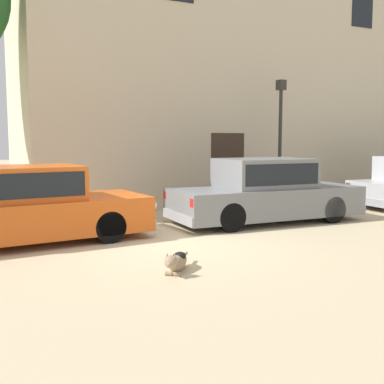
{
  "coord_description": "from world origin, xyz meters",
  "views": [
    {
      "loc": [
        -3.46,
        -8.06,
        1.92
      ],
      "look_at": [
        0.67,
        0.2,
        0.9
      ],
      "focal_mm": 44.69,
      "sensor_mm": 36.0,
      "label": 1
    }
  ],
  "objects": [
    {
      "name": "ground_plane",
      "position": [
        0.0,
        0.0,
        0.0
      ],
      "size": [
        80.0,
        80.0,
        0.0
      ],
      "primitive_type": "plane",
      "color": "#CCB78E"
    },
    {
      "name": "street_lamp",
      "position": [
        4.94,
        3.09,
        2.32
      ],
      "size": [
        0.22,
        0.22,
        3.59
      ],
      "color": "#2D2B28",
      "rests_on": "ground_plane"
    },
    {
      "name": "stray_dog_spotted",
      "position": [
        -0.61,
        -1.87,
        0.15
      ],
      "size": [
        0.74,
        0.87,
        0.35
      ],
      "rotation": [
        0.0,
        0.0,
        4.02
      ],
      "color": "#997F60",
      "rests_on": "ground_plane"
    },
    {
      "name": "parked_sedan_second",
      "position": [
        3.01,
        1.06,
        0.73
      ],
      "size": [
        4.66,
        1.92,
        1.48
      ],
      "rotation": [
        0.0,
        0.0,
        -0.04
      ],
      "color": "slate",
      "rests_on": "ground_plane"
    },
    {
      "name": "apartment_block",
      "position": [
        6.07,
        6.51,
        4.55
      ],
      "size": [
        15.67,
        5.12,
        9.1
      ],
      "color": "beige",
      "rests_on": "ground_plane"
    },
    {
      "name": "parked_sedan_nearest",
      "position": [
        -2.34,
        1.1,
        0.71
      ],
      "size": [
        4.77,
        2.03,
        1.44
      ],
      "rotation": [
        0.0,
        0.0,
        0.07
      ],
      "color": "#D15619",
      "rests_on": "ground_plane"
    }
  ]
}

